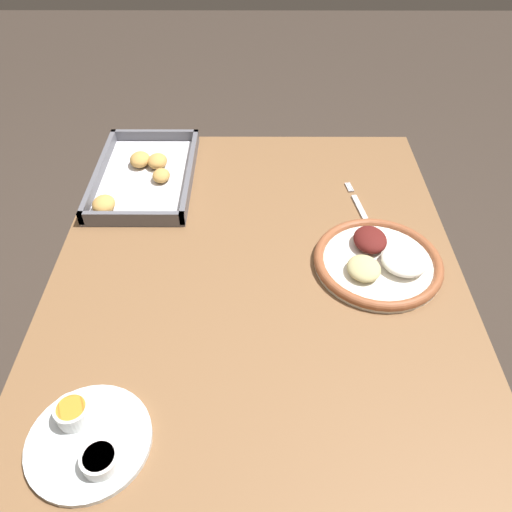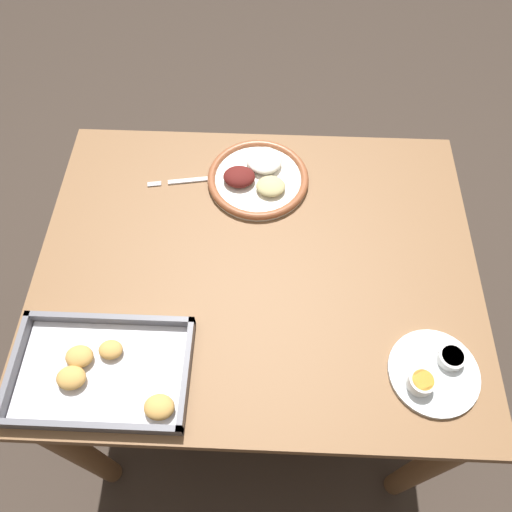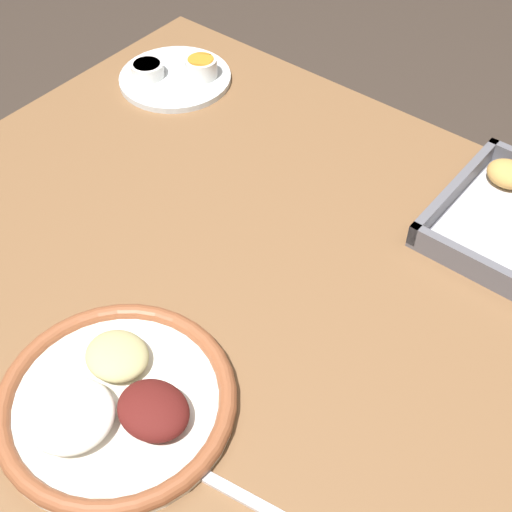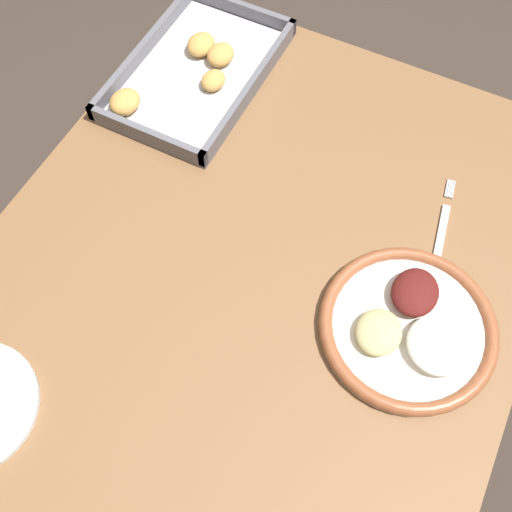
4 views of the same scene
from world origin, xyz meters
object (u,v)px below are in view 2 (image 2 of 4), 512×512
Objects in this scene: fork at (195,180)px; saucer_plate at (434,372)px; dinner_plate at (258,177)px; baking_tray at (102,372)px.

saucer_plate is at bearing 128.23° from fork.
dinner_plate reaches higher than baking_tray.
fork is 0.53m from baking_tray.
saucer_plate is at bearing -177.58° from baking_tray.
fork is at bearing -42.35° from saucer_plate.
fork is 0.61× the size of baking_tray.
dinner_plate is 0.16m from fork.
fork is 1.19× the size of saucer_plate.
baking_tray is (0.13, 0.52, 0.01)m from fork.
dinner_plate is at bearing -52.86° from saucer_plate.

